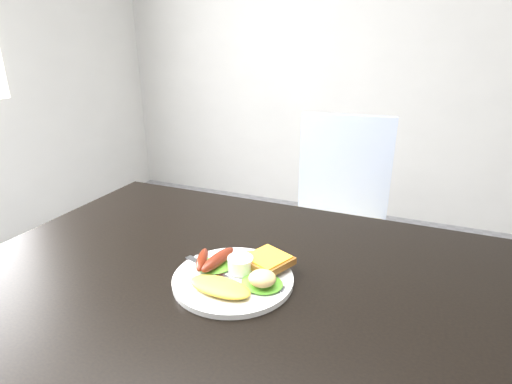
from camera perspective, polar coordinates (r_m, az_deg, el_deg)
name	(u,v)px	position (r m, az deg, el deg)	size (l,w,h in m)	color
room_back_panel	(387,19)	(2.92, 18.20, 22.48)	(4.00, 0.04, 2.70)	silver
dining_table	(245,283)	(0.86, -1.56, -12.93)	(1.20, 0.80, 0.04)	black
dining_chair	(332,233)	(1.72, 10.82, -5.82)	(0.40, 0.40, 0.05)	tan
person	(261,165)	(1.47, 0.76, 3.82)	(0.56, 0.37, 1.56)	navy
plate	(233,279)	(0.82, -3.28, -12.29)	(0.24, 0.24, 0.01)	white
lettuce_left	(214,265)	(0.85, -5.99, -10.36)	(0.08, 0.07, 0.01)	green
lettuce_right	(262,283)	(0.79, 0.86, -12.87)	(0.08, 0.08, 0.01)	#498919
omelette	(220,287)	(0.77, -5.20, -13.32)	(0.13, 0.06, 0.02)	yellow
sausage_a	(202,259)	(0.84, -7.70, -9.52)	(0.02, 0.09, 0.02)	maroon
sausage_b	(218,259)	(0.84, -5.44, -9.55)	(0.03, 0.11, 0.03)	maroon
ramekin	(240,264)	(0.83, -2.24, -10.28)	(0.05, 0.05, 0.03)	white
toast_a	(257,261)	(0.86, 0.15, -9.84)	(0.07, 0.07, 0.01)	#976235
toast_b	(268,261)	(0.83, 1.68, -9.78)	(0.08, 0.08, 0.01)	#8E4F16
potato_salad	(262,278)	(0.77, 0.91, -12.22)	(0.05, 0.05, 0.03)	#D3BA8E
fork	(215,272)	(0.83, -5.90, -11.35)	(0.18, 0.01, 0.00)	#ADAFB7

